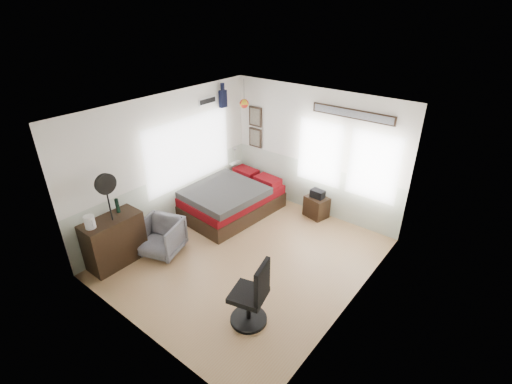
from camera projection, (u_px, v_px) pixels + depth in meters
ground_plane at (247, 257)px, 6.83m from camera, size 4.00×4.50×0.01m
room_shell at (249, 173)px, 6.24m from camera, size 4.02×4.52×2.71m
wall_decor at (264, 111)px, 7.81m from camera, size 3.55×1.32×1.44m
bed at (230, 199)px, 8.09m from camera, size 1.63×2.18×0.66m
dresser at (115, 241)px, 6.50m from camera, size 0.48×1.00×0.90m
armchair at (161, 237)px, 6.80m from camera, size 0.91×0.93×0.67m
nightstand at (316, 207)px, 7.99m from camera, size 0.54×0.47×0.46m
task_chair at (252, 299)px, 5.25m from camera, size 0.59×0.59×1.09m
kettle at (90, 222)px, 5.99m from camera, size 0.20×0.17×0.22m
bottle at (117, 206)px, 6.43m from camera, size 0.07×0.07×0.26m
stand_fan at (105, 185)px, 5.94m from camera, size 0.09×0.36×0.87m
black_bag at (318, 194)px, 7.84m from camera, size 0.30×0.21×0.17m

